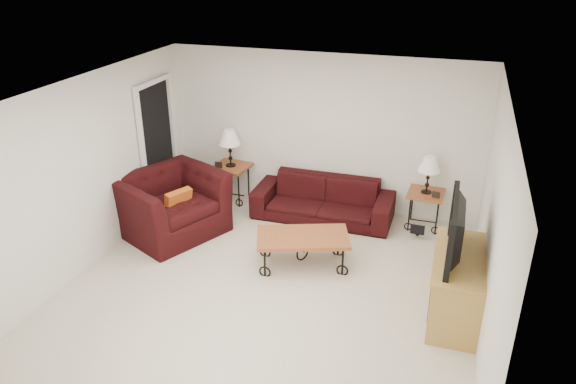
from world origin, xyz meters
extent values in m
plane|color=beige|center=(0.00, 0.00, 0.00)|extent=(5.00, 5.00, 0.00)
cube|color=white|center=(0.00, 2.50, 1.25)|extent=(5.00, 0.02, 2.50)
cube|color=white|center=(0.00, -2.50, 1.25)|extent=(5.00, 0.02, 2.50)
cube|color=white|center=(-2.50, 0.00, 1.25)|extent=(0.02, 5.00, 2.50)
cube|color=white|center=(2.50, 0.00, 1.25)|extent=(0.02, 5.00, 2.50)
plane|color=white|center=(0.00, 0.00, 2.50)|extent=(5.00, 5.00, 0.00)
cube|color=black|center=(-2.47, 1.65, 1.02)|extent=(0.08, 0.94, 2.04)
imported|color=black|center=(0.15, 2.02, 0.32)|extent=(2.17, 0.85, 0.63)
cube|color=#984826|center=(-1.47, 2.20, 0.31)|extent=(0.64, 0.64, 0.62)
cube|color=#984826|center=(1.70, 2.20, 0.29)|extent=(0.55, 0.55, 0.57)
cube|color=black|center=(-1.62, 2.05, 0.67)|extent=(0.12, 0.02, 0.10)
cube|color=black|center=(1.85, 2.05, 0.62)|extent=(0.11, 0.04, 0.10)
cube|color=#984826|center=(0.25, 0.58, 0.23)|extent=(1.36, 1.02, 0.45)
imported|color=black|center=(-1.88, 0.88, 0.46)|extent=(1.73, 1.81, 0.92)
cube|color=#B94417|center=(-1.73, 0.83, 0.52)|extent=(0.28, 0.42, 0.42)
cube|color=#B68D43|center=(2.23, 0.08, 0.39)|extent=(0.54, 1.30, 0.78)
imported|color=black|center=(2.21, 0.08, 1.12)|extent=(0.15, 1.17, 0.67)
ellipsoid|color=black|center=(1.65, 1.86, 0.20)|extent=(0.35, 0.29, 0.40)
camera|label=1|loc=(1.98, -5.51, 3.98)|focal=34.07mm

